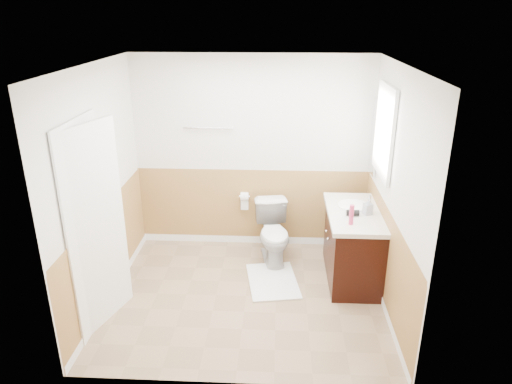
# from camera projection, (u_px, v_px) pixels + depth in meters

# --- Properties ---
(floor) EXTENTS (3.00, 3.00, 0.00)m
(floor) POSITION_uv_depth(u_px,v_px,m) (246.00, 296.00, 5.21)
(floor) COLOR #8C7051
(floor) RESTS_ON ground
(ceiling) EXTENTS (3.00, 3.00, 0.00)m
(ceiling) POSITION_uv_depth(u_px,v_px,m) (244.00, 65.00, 4.29)
(ceiling) COLOR white
(ceiling) RESTS_ON floor
(wall_back) EXTENTS (3.00, 0.00, 3.00)m
(wall_back) POSITION_uv_depth(u_px,v_px,m) (252.00, 155.00, 5.96)
(wall_back) COLOR silver
(wall_back) RESTS_ON floor
(wall_front) EXTENTS (3.00, 0.00, 3.00)m
(wall_front) POSITION_uv_depth(u_px,v_px,m) (232.00, 254.00, 3.54)
(wall_front) COLOR silver
(wall_front) RESTS_ON floor
(wall_left) EXTENTS (0.00, 3.00, 3.00)m
(wall_left) POSITION_uv_depth(u_px,v_px,m) (100.00, 189.00, 4.82)
(wall_left) COLOR silver
(wall_left) RESTS_ON floor
(wall_right) EXTENTS (0.00, 3.00, 3.00)m
(wall_right) POSITION_uv_depth(u_px,v_px,m) (394.00, 194.00, 4.68)
(wall_right) COLOR silver
(wall_right) RESTS_ON floor
(wainscot_back) EXTENTS (3.00, 0.00, 3.00)m
(wainscot_back) POSITION_uv_depth(u_px,v_px,m) (252.00, 209.00, 6.22)
(wainscot_back) COLOR #A88243
(wainscot_back) RESTS_ON floor
(wainscot_front) EXTENTS (3.00, 0.00, 3.00)m
(wainscot_front) POSITION_uv_depth(u_px,v_px,m) (234.00, 334.00, 3.83)
(wainscot_front) COLOR #A88243
(wainscot_front) RESTS_ON floor
(wainscot_left) EXTENTS (0.00, 2.60, 2.60)m
(wainscot_left) POSITION_uv_depth(u_px,v_px,m) (109.00, 253.00, 5.09)
(wainscot_left) COLOR #A88243
(wainscot_left) RESTS_ON floor
(wainscot_right) EXTENTS (0.00, 2.60, 2.60)m
(wainscot_right) POSITION_uv_depth(u_px,v_px,m) (386.00, 260.00, 4.95)
(wainscot_right) COLOR #A88243
(wainscot_right) RESTS_ON floor
(toilet) EXTENTS (0.52, 0.78, 0.74)m
(toilet) POSITION_uv_depth(u_px,v_px,m) (274.00, 233.00, 5.83)
(toilet) COLOR silver
(toilet) RESTS_ON floor
(bath_mat) EXTENTS (0.67, 0.88, 0.02)m
(bath_mat) POSITION_uv_depth(u_px,v_px,m) (273.00, 281.00, 5.48)
(bath_mat) COLOR silver
(bath_mat) RESTS_ON floor
(vanity_cabinet) EXTENTS (0.55, 1.10, 0.80)m
(vanity_cabinet) POSITION_uv_depth(u_px,v_px,m) (352.00, 247.00, 5.44)
(vanity_cabinet) COLOR black
(vanity_cabinet) RESTS_ON floor
(vanity_knob_left) EXTENTS (0.03, 0.03, 0.03)m
(vanity_knob_left) POSITION_uv_depth(u_px,v_px,m) (328.00, 239.00, 5.30)
(vanity_knob_left) COLOR silver
(vanity_knob_left) RESTS_ON vanity_cabinet
(vanity_knob_right) EXTENTS (0.03, 0.03, 0.03)m
(vanity_knob_right) POSITION_uv_depth(u_px,v_px,m) (326.00, 231.00, 5.49)
(vanity_knob_right) COLOR silver
(vanity_knob_right) RESTS_ON vanity_cabinet
(countertop) EXTENTS (0.60, 1.15, 0.05)m
(countertop) POSITION_uv_depth(u_px,v_px,m) (354.00, 214.00, 5.28)
(countertop) COLOR silver
(countertop) RESTS_ON vanity_cabinet
(sink_basin) EXTENTS (0.36, 0.36, 0.02)m
(sink_basin) POSITION_uv_depth(u_px,v_px,m) (354.00, 206.00, 5.41)
(sink_basin) COLOR white
(sink_basin) RESTS_ON countertop
(faucet) EXTENTS (0.02, 0.02, 0.14)m
(faucet) POSITION_uv_depth(u_px,v_px,m) (370.00, 201.00, 5.38)
(faucet) COLOR silver
(faucet) RESTS_ON countertop
(lotion_bottle) EXTENTS (0.05, 0.05, 0.22)m
(lotion_bottle) POSITION_uv_depth(u_px,v_px,m) (351.00, 215.00, 4.92)
(lotion_bottle) COLOR #C3325C
(lotion_bottle) RESTS_ON countertop
(soap_dispenser) EXTENTS (0.11, 0.11, 0.19)m
(soap_dispenser) POSITION_uv_depth(u_px,v_px,m) (368.00, 206.00, 5.17)
(soap_dispenser) COLOR #9AA0AE
(soap_dispenser) RESTS_ON countertop
(hair_dryer_body) EXTENTS (0.14, 0.07, 0.07)m
(hair_dryer_body) POSITION_uv_depth(u_px,v_px,m) (353.00, 213.00, 5.15)
(hair_dryer_body) COLOR black
(hair_dryer_body) RESTS_ON countertop
(hair_dryer_handle) EXTENTS (0.03, 0.03, 0.07)m
(hair_dryer_handle) POSITION_uv_depth(u_px,v_px,m) (350.00, 216.00, 5.16)
(hair_dryer_handle) COLOR black
(hair_dryer_handle) RESTS_ON countertop
(mirror_panel) EXTENTS (0.02, 0.35, 0.90)m
(mirror_panel) POSITION_uv_depth(u_px,v_px,m) (374.00, 137.00, 5.59)
(mirror_panel) COLOR silver
(mirror_panel) RESTS_ON wall_right
(window_frame) EXTENTS (0.04, 0.80, 1.00)m
(window_frame) POSITION_uv_depth(u_px,v_px,m) (384.00, 131.00, 5.05)
(window_frame) COLOR white
(window_frame) RESTS_ON wall_right
(window_glass) EXTENTS (0.01, 0.70, 0.90)m
(window_glass) POSITION_uv_depth(u_px,v_px,m) (386.00, 131.00, 5.04)
(window_glass) COLOR white
(window_glass) RESTS_ON wall_right
(door) EXTENTS (0.29, 0.78, 2.04)m
(door) POSITION_uv_depth(u_px,v_px,m) (96.00, 228.00, 4.48)
(door) COLOR white
(door) RESTS_ON wall_left
(door_frame) EXTENTS (0.02, 0.92, 2.10)m
(door_frame) POSITION_uv_depth(u_px,v_px,m) (88.00, 227.00, 4.48)
(door_frame) COLOR white
(door_frame) RESTS_ON wall_left
(door_knob) EXTENTS (0.06, 0.06, 0.06)m
(door_knob) POSITION_uv_depth(u_px,v_px,m) (115.00, 221.00, 4.81)
(door_knob) COLOR silver
(door_knob) RESTS_ON door
(towel_bar) EXTENTS (0.62, 0.02, 0.02)m
(towel_bar) POSITION_uv_depth(u_px,v_px,m) (208.00, 128.00, 5.81)
(towel_bar) COLOR silver
(towel_bar) RESTS_ON wall_back
(tp_holder_bar) EXTENTS (0.14, 0.02, 0.02)m
(tp_holder_bar) POSITION_uv_depth(u_px,v_px,m) (244.00, 196.00, 6.10)
(tp_holder_bar) COLOR silver
(tp_holder_bar) RESTS_ON wall_back
(tp_roll) EXTENTS (0.10, 0.11, 0.11)m
(tp_roll) POSITION_uv_depth(u_px,v_px,m) (244.00, 196.00, 6.10)
(tp_roll) COLOR white
(tp_roll) RESTS_ON tp_holder_bar
(tp_sheet) EXTENTS (0.10, 0.01, 0.16)m
(tp_sheet) POSITION_uv_depth(u_px,v_px,m) (245.00, 204.00, 6.14)
(tp_sheet) COLOR white
(tp_sheet) RESTS_ON tp_roll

